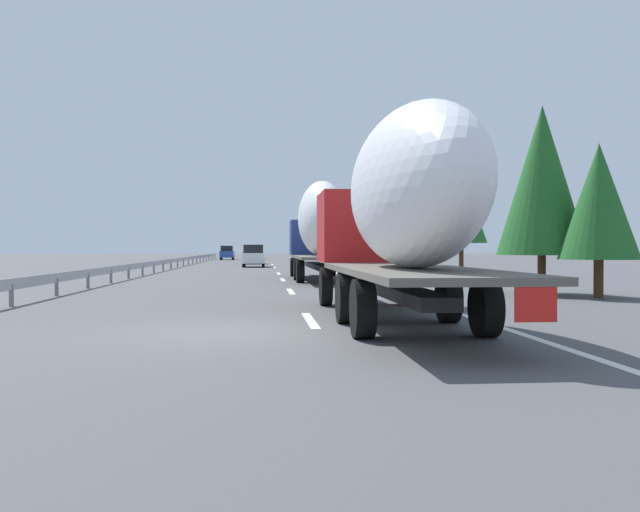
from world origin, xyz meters
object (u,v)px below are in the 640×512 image
at_px(car_white_van, 254,256).
at_px(car_blue_sedan, 227,253).
at_px(truck_lead, 320,226).
at_px(car_silver_hatch, 257,252).
at_px(truck_trailing, 400,207).
at_px(car_red_compact, 251,255).
at_px(road_sign, 332,238).

distance_m(car_white_van, car_blue_sedan, 34.29).
distance_m(truck_lead, car_silver_hatch, 71.68).
height_order(truck_trailing, car_silver_hatch, truck_trailing).
bearing_deg(car_blue_sedan, truck_trailing, -174.52).
bearing_deg(car_silver_hatch, truck_trailing, -177.78).
bearing_deg(car_red_compact, car_blue_sedan, 8.76).
relative_size(car_silver_hatch, car_blue_sedan, 0.95).
relative_size(car_blue_sedan, road_sign, 1.26).
bearing_deg(road_sign, truck_trailing, 175.87).
height_order(truck_lead, car_red_compact, truck_lead).
xyz_separation_m(car_silver_hatch, car_red_compact, (-37.38, 0.29, -0.00)).
bearing_deg(car_red_compact, car_white_van, -178.31).
bearing_deg(truck_trailing, car_blue_sedan, 5.48).
relative_size(truck_lead, car_red_compact, 2.65).
xyz_separation_m(truck_lead, car_white_van, (22.94, 3.49, -1.71)).
xyz_separation_m(car_white_van, car_red_compact, (11.26, 0.33, -0.01)).
bearing_deg(road_sign, car_white_van, 95.07).
relative_size(truck_lead, car_blue_sedan, 2.89).
height_order(car_white_van, road_sign, road_sign).
bearing_deg(car_silver_hatch, car_red_compact, 179.56).
relative_size(car_white_van, road_sign, 1.18).
relative_size(car_white_van, car_silver_hatch, 0.98).
distance_m(car_white_van, car_red_compact, 11.26).
height_order(car_white_van, car_red_compact, car_white_van).
distance_m(truck_lead, car_white_van, 23.26).
xyz_separation_m(car_white_van, road_sign, (0.58, -6.59, 1.46)).
relative_size(car_white_van, car_red_compact, 0.86).
bearing_deg(car_white_van, truck_trailing, -175.30).
xyz_separation_m(truck_lead, car_silver_hatch, (71.58, 3.53, -1.72)).
height_order(car_silver_hatch, road_sign, road_sign).
xyz_separation_m(car_red_compact, road_sign, (-10.67, -6.92, 1.47)).
relative_size(car_blue_sedan, car_red_compact, 0.92).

